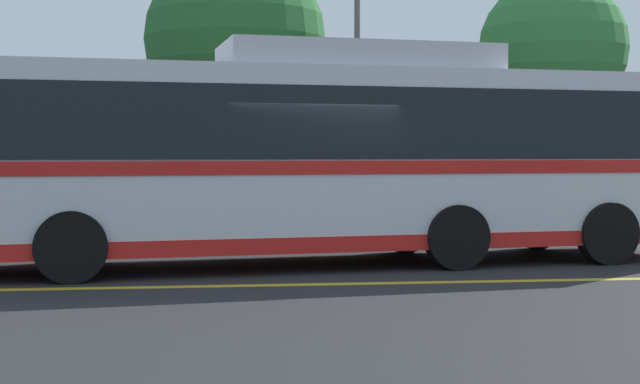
{
  "coord_description": "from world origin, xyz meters",
  "views": [
    {
      "loc": [
        -1.46,
        -13.88,
        1.8
      ],
      "look_at": [
        0.2,
        0.26,
        1.16
      ],
      "focal_mm": 50.0,
      "sensor_mm": 36.0,
      "label": 1
    }
  ],
  "objects_px": {
    "tree_0": "(235,40)",
    "tree_1": "(553,50)",
    "parked_car_2": "(311,202)",
    "transit_bus": "(321,154)",
    "parked_car_1": "(28,207)",
    "street_lamp": "(357,13)"
  },
  "relations": [
    {
      "from": "tree_0",
      "to": "tree_1",
      "type": "height_order",
      "value": "tree_0"
    },
    {
      "from": "parked_car_2",
      "to": "tree_1",
      "type": "height_order",
      "value": "tree_1"
    },
    {
      "from": "transit_bus",
      "to": "street_lamp",
      "type": "relative_size",
      "value": 1.88
    },
    {
      "from": "tree_1",
      "to": "parked_car_1",
      "type": "bearing_deg",
      "value": -161.6
    },
    {
      "from": "transit_bus",
      "to": "street_lamp",
      "type": "distance_m",
      "value": 7.83
    },
    {
      "from": "transit_bus",
      "to": "tree_0",
      "type": "bearing_deg",
      "value": -0.65
    },
    {
      "from": "parked_car_1",
      "to": "tree_1",
      "type": "xyz_separation_m",
      "value": [
        12.65,
        4.21,
        3.82
      ]
    },
    {
      "from": "parked_car_2",
      "to": "tree_1",
      "type": "xyz_separation_m",
      "value": [
        6.88,
        4.21,
        3.76
      ]
    },
    {
      "from": "parked_car_2",
      "to": "tree_0",
      "type": "height_order",
      "value": "tree_0"
    },
    {
      "from": "transit_bus",
      "to": "tree_1",
      "type": "height_order",
      "value": "tree_1"
    },
    {
      "from": "tree_1",
      "to": "parked_car_2",
      "type": "bearing_deg",
      "value": -148.55
    },
    {
      "from": "parked_car_1",
      "to": "street_lamp",
      "type": "bearing_deg",
      "value": -73.0
    },
    {
      "from": "transit_bus",
      "to": "parked_car_2",
      "type": "relative_size",
      "value": 2.79
    },
    {
      "from": "tree_0",
      "to": "tree_1",
      "type": "xyz_separation_m",
      "value": [
        8.33,
        -0.72,
        -0.23
      ]
    },
    {
      "from": "street_lamp",
      "to": "tree_0",
      "type": "distance_m",
      "value": 3.76
    },
    {
      "from": "parked_car_2",
      "to": "tree_1",
      "type": "distance_m",
      "value": 8.9
    },
    {
      "from": "transit_bus",
      "to": "tree_0",
      "type": "distance_m",
      "value": 9.87
    },
    {
      "from": "transit_bus",
      "to": "parked_car_2",
      "type": "distance_m",
      "value": 4.54
    },
    {
      "from": "parked_car_1",
      "to": "tree_1",
      "type": "distance_m",
      "value": 13.87
    },
    {
      "from": "parked_car_1",
      "to": "tree_0",
      "type": "relative_size",
      "value": 0.56
    },
    {
      "from": "street_lamp",
      "to": "tree_0",
      "type": "relative_size",
      "value": 0.96
    },
    {
      "from": "tree_0",
      "to": "parked_car_2",
      "type": "bearing_deg",
      "value": -73.56
    }
  ]
}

